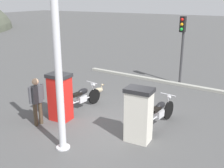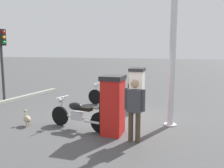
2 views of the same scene
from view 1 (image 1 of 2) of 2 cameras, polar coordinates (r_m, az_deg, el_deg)
ground_plane at (r=9.44m, az=-1.80°, el=-8.32°), size 120.00×120.00×0.00m
fuel_pump_near at (r=8.10m, az=5.58°, el=-6.38°), size 0.62×0.83×1.67m
fuel_pump_far at (r=9.62m, az=-10.79°, el=-2.62°), size 0.65×0.79×1.67m
motorcycle_near_pump at (r=9.24m, az=9.77°, el=-5.91°), size 2.12×0.63×0.97m
motorcycle_far_pump at (r=10.55m, az=-6.41°, el=-2.89°), size 2.07×0.67×0.94m
attendant_person at (r=9.36m, az=-15.45°, el=-2.97°), size 0.58×0.26×1.64m
wandering_duck at (r=12.04m, az=-2.77°, el=-1.22°), size 0.45×0.39×0.49m
roadside_traffic_light at (r=13.46m, az=14.48°, el=9.20°), size 0.39×0.27×3.29m
canopy_support_pole at (r=7.32m, az=-11.09°, el=2.05°), size 0.40×0.40×4.57m
road_edge_kerb at (r=14.09m, az=10.18°, el=0.62°), size 0.80×8.69×0.12m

